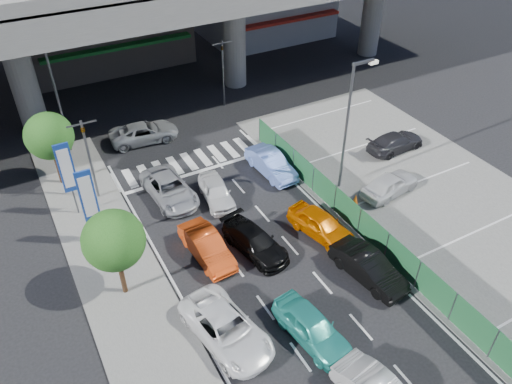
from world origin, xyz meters
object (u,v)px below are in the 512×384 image
signboard_near (88,198)px  tree_near (114,240)px  traffic_cone (355,200)px  taxi_teal_mid (312,327)px  sedan_black_mid (255,241)px  wagon_silver_front_left (169,189)px  crossing_wagon_silver (144,132)px  tree_far (49,136)px  parked_sedan_dgrey (395,142)px  street_lamp_left (57,86)px  taxi_orange_left (207,246)px  hatch_black_mid_right (368,267)px  parked_sedan_white (390,184)px  traffic_light_right (222,57)px  kei_truck_front_right (271,164)px  sedan_white_front_mid (216,192)px  traffic_light_left (85,141)px  taxi_orange_right (321,224)px  sedan_white_mid_left (226,328)px  street_lamp_right (350,117)px

signboard_near → tree_near: size_ratio=0.98×
traffic_cone → taxi_teal_mid: bearing=-138.9°
sedan_black_mid → wagon_silver_front_left: wagon_silver_front_left is taller
tree_near → crossing_wagon_silver: 14.22m
tree_far → parked_sedan_dgrey: tree_far is taller
street_lamp_left → taxi_orange_left: bearing=-74.5°
signboard_near → parked_sedan_dgrey: bearing=-1.2°
crossing_wagon_silver → traffic_cone: (8.34, -12.86, -0.21)m
hatch_black_mid_right → parked_sedan_white: size_ratio=1.06×
parked_sedan_white → traffic_cone: 2.49m
traffic_light_right → parked_sedan_white: traffic_light_right is taller
kei_truck_front_right → street_lamp_left: bearing=136.6°
street_lamp_left → signboard_near: (-0.87, -10.01, -1.71)m
street_lamp_left → taxi_teal_mid: 21.52m
sedan_white_front_mid → street_lamp_left: bearing=130.5°
taxi_orange_left → parked_sedan_white: parked_sedan_white is taller
traffic_light_right → kei_truck_front_right: size_ratio=1.24×
traffic_light_left → sedan_black_mid: bearing=-54.5°
wagon_silver_front_left → tree_near: bearing=-130.9°
taxi_orange_right → parked_sedan_dgrey: (9.22, 4.56, -0.01)m
traffic_light_right → wagon_silver_front_left: size_ratio=1.10×
street_lamp_left → parked_sedan_dgrey: 22.12m
sedan_white_mid_left → sedan_black_mid: (3.72, 4.24, -0.06)m
taxi_orange_left → parked_sedan_dgrey: size_ratio=0.97×
traffic_light_left → signboard_near: (-1.00, -4.01, -0.87)m
signboard_near → sedan_white_mid_left: 9.56m
taxi_orange_left → parked_sedan_white: bearing=-5.8°
sedan_black_mid → kei_truck_front_right: (4.27, 5.72, 0.07)m
taxi_teal_mid → sedan_white_front_mid: taxi_teal_mid is taller
sedan_white_front_mid → sedan_black_mid: bearing=-82.9°
wagon_silver_front_left → crossing_wagon_silver: (0.80, 6.97, -0.00)m
traffic_light_right → taxi_orange_right: traffic_light_right is taller
traffic_light_left → taxi_teal_mid: 15.73m
sedan_black_mid → sedan_white_front_mid: 4.81m
sedan_white_mid_left → parked_sedan_dgrey: size_ratio=1.16×
signboard_near → hatch_black_mid_right: bearing=-38.6°
signboard_near → taxi_orange_right: (10.72, -4.99, -2.38)m
signboard_near → crossing_wagon_silver: (5.53, 8.91, -2.41)m
traffic_light_right → street_lamp_right: 13.13m
wagon_silver_front_left → parked_sedan_dgrey: (15.21, -2.36, 0.02)m
wagon_silver_front_left → street_lamp_right: bearing=-25.6°
tree_far → wagon_silver_front_left: 7.54m
traffic_light_right → tree_far: traffic_light_right is taller
crossing_wagon_silver → kei_truck_front_right: bearing=-137.1°
tree_far → taxi_teal_mid: (7.14, -16.85, -2.70)m
kei_truck_front_right → traffic_cone: kei_truck_front_right is taller
sedan_black_mid → sedan_white_mid_left: bearing=-141.9°
street_lamp_left → parked_sedan_white: bearing=-42.2°
kei_truck_front_right → parked_sedan_white: size_ratio=1.06×
taxi_orange_left → wagon_silver_front_left: taxi_orange_left is taller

